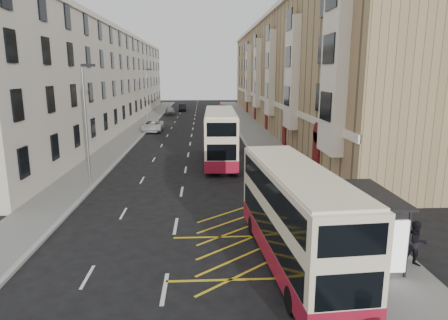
{
  "coord_description": "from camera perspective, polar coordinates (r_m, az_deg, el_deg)",
  "views": [
    {
      "loc": [
        1.44,
        -15.06,
        7.56
      ],
      "look_at": [
        2.61,
        7.15,
        2.7
      ],
      "focal_mm": 32.0,
      "sensor_mm": 36.0,
      "label": 1
    }
  ],
  "objects": [
    {
      "name": "pavement_right",
      "position": [
        46.15,
        5.21,
        2.94
      ],
      "size": [
        4.0,
        120.0,
        0.15
      ],
      "primitive_type": "cube",
      "color": "slate",
      "rests_on": "ground"
    },
    {
      "name": "double_decker_front",
      "position": [
        16.04,
        10.08,
        -8.0
      ],
      "size": [
        3.04,
        10.17,
        4.0
      ],
      "rotation": [
        0.0,
        0.0,
        0.07
      ],
      "color": "#F7E5C0",
      "rests_on": "ground"
    },
    {
      "name": "terrace_right",
      "position": [
        61.91,
        9.75,
        12.12
      ],
      "size": [
        10.75,
        79.0,
        15.25
      ],
      "color": "#A1885D",
      "rests_on": "ground"
    },
    {
      "name": "pedestrian_near",
      "position": [
        17.03,
        15.27,
        -10.62
      ],
      "size": [
        0.7,
        0.5,
        1.79
      ],
      "primitive_type": "imported",
      "rotation": [
        0.0,
        0.0,
        3.26
      ],
      "color": "black",
      "rests_on": "pavement_right"
    },
    {
      "name": "bus_shelter",
      "position": [
        17.09,
        21.15,
        -7.03
      ],
      "size": [
        1.65,
        4.25,
        2.7
      ],
      "color": "black",
      "rests_on": "pavement_right"
    },
    {
      "name": "double_decker_rear",
      "position": [
        34.31,
        -0.53,
        3.45
      ],
      "size": [
        2.85,
        11.2,
        4.44
      ],
      "rotation": [
        0.0,
        0.0,
        -0.03
      ],
      "color": "#F7E5C0",
      "rests_on": "ground"
    },
    {
      "name": "pavement_left",
      "position": [
        46.55,
        -14.06,
        2.7
      ],
      "size": [
        3.0,
        120.0,
        0.15
      ],
      "primitive_type": "cube",
      "color": "slate",
      "rests_on": "ground"
    },
    {
      "name": "road_markings",
      "position": [
        60.55,
        -4.37,
        5.12
      ],
      "size": [
        10.0,
        110.0,
        0.01
      ],
      "primitive_type": null,
      "color": "silver",
      "rests_on": "ground"
    },
    {
      "name": "ground",
      "position": [
        16.91,
        -7.83,
        -14.34
      ],
      "size": [
        200.0,
        200.0,
        0.0
      ],
      "primitive_type": "plane",
      "color": "black",
      "rests_on": "ground"
    },
    {
      "name": "street_lamp_near",
      "position": [
        28.31,
        -19.07,
        5.73
      ],
      "size": [
        0.93,
        0.18,
        8.0
      ],
      "color": "gray",
      "rests_on": "pavement_left"
    },
    {
      "name": "guard_railing",
      "position": [
        22.38,
        9.57,
        -5.27
      ],
      "size": [
        0.06,
        6.56,
        1.01
      ],
      "color": "red",
      "rests_on": "pavement_right"
    },
    {
      "name": "pedestrian_mid",
      "position": [
        17.48,
        25.73,
        -10.75
      ],
      "size": [
        0.97,
        0.8,
        1.84
      ],
      "primitive_type": "imported",
      "rotation": [
        0.0,
        0.0,
        -0.12
      ],
      "color": "black",
      "rests_on": "pavement_right"
    },
    {
      "name": "terrace_left",
      "position": [
        62.37,
        -17.12,
        10.83
      ],
      "size": [
        9.18,
        79.0,
        13.25
      ],
      "color": "beige",
      "rests_on": "ground"
    },
    {
      "name": "pedestrian_far",
      "position": [
        22.59,
        13.54,
        -5.06
      ],
      "size": [
        0.94,
        0.41,
        1.58
      ],
      "primitive_type": "imported",
      "rotation": [
        0.0,
        0.0,
        3.12
      ],
      "color": "black",
      "rests_on": "pavement_right"
    },
    {
      "name": "car_silver",
      "position": [
        75.42,
        -7.72,
        6.99
      ],
      "size": [
        2.17,
        4.28,
        1.4
      ],
      "primitive_type": "imported",
      "rotation": [
        0.0,
        0.0,
        0.13
      ],
      "color": "#97999E",
      "rests_on": "ground"
    },
    {
      "name": "kerb_left",
      "position": [
        46.28,
        -12.24,
        2.74
      ],
      "size": [
        0.25,
        120.0,
        0.15
      ],
      "primitive_type": "cube",
      "color": "#979892",
      "rests_on": "ground"
    },
    {
      "name": "car_red",
      "position": [
        79.29,
        -0.33,
        7.41
      ],
      "size": [
        2.85,
        5.54,
        1.54
      ],
      "primitive_type": "imported",
      "rotation": [
        0.0,
        0.0,
        3.01
      ],
      "color": "#AC1514",
      "rests_on": "ground"
    },
    {
      "name": "white_van",
      "position": [
        53.64,
        -10.14,
        4.84
      ],
      "size": [
        2.49,
        5.39,
        1.5
      ],
      "primitive_type": "imported",
      "rotation": [
        0.0,
        0.0,
        -0.0
      ],
      "color": "silver",
      "rests_on": "ground"
    },
    {
      "name": "kerb_right",
      "position": [
        45.9,
        2.73,
        2.93
      ],
      "size": [
        0.25,
        120.0,
        0.15
      ],
      "primitive_type": "cube",
      "color": "#979892",
      "rests_on": "ground"
    },
    {
      "name": "car_dark",
      "position": [
        82.44,
        -5.96,
        7.48
      ],
      "size": [
        1.67,
        4.25,
        1.38
      ],
      "primitive_type": "imported",
      "rotation": [
        0.0,
        0.0,
        0.05
      ],
      "color": "black",
      "rests_on": "ground"
    },
    {
      "name": "street_lamp_far",
      "position": [
        57.66,
        -10.92,
        9.2
      ],
      "size": [
        0.93,
        0.18,
        8.0
      ],
      "color": "gray",
      "rests_on": "pavement_left"
    }
  ]
}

